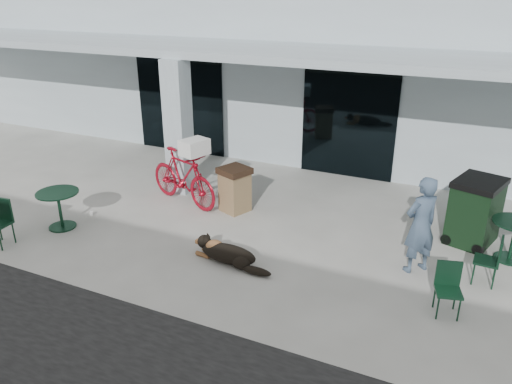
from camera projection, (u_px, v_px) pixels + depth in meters
The scene contains 16 objects.
ground at pixel (183, 244), 9.61m from camera, with size 80.00×80.00×0.00m, color beige.
building at pixel (324, 65), 15.85m from camera, with size 22.00×7.00×4.50m, color #B2C3CA.
storefront_glass_left at pixel (180, 106), 14.50m from camera, with size 2.80×0.06×2.70m, color black.
storefront_glass_right at pixel (348, 125), 12.56m from camera, with size 2.40×0.06×2.70m, color black.
column at pixel (178, 128), 11.51m from camera, with size 0.50×0.50×3.12m, color #B2C3CA.
overhang at pixel (261, 51), 11.38m from camera, with size 22.00×2.80×0.18m, color #B2C3CA.
bicycle at pixel (183, 177), 11.16m from camera, with size 0.59×2.10×1.26m, color maroon.
laundry_basket at pixel (194, 147), 10.57m from camera, with size 0.57×0.42×0.34m, color white.
dog at pixel (229, 253), 8.88m from camera, with size 1.22×0.41×0.41m, color black, non-canonical shape.
cup_near_dog at pixel (91, 214), 10.77m from camera, with size 0.07×0.07×0.09m, color white.
cafe_table_near at pixel (60, 210), 10.12m from camera, with size 0.84×0.84×0.79m, color #123522, non-canonical shape.
cafe_chair_far_a at pixel (448, 291), 7.41m from camera, with size 0.37×0.41×0.83m, color #123522, non-canonical shape.
cafe_chair_far_b at pixel (486, 260), 8.21m from camera, with size 0.39×0.42×0.85m, color #123522, non-canonical shape.
person at pixel (421, 225), 8.41m from camera, with size 0.64×0.42×1.74m, color #41556D.
trash_receptacle at pixel (235, 189), 10.84m from camera, with size 0.59×0.59×1.00m, color olive, non-canonical shape.
wheeled_bin at pixel (475, 211), 9.48m from camera, with size 0.78×1.00×1.27m, color black, non-canonical shape.
Camera 1 is at (4.84, -7.10, 4.63)m, focal length 35.00 mm.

